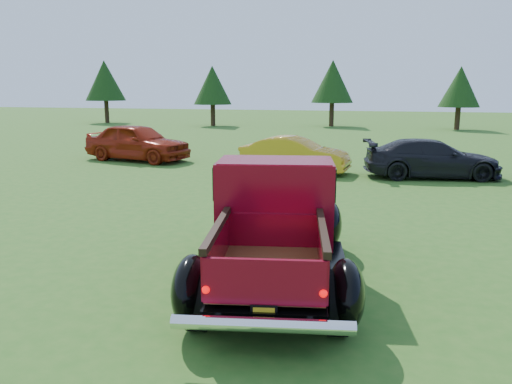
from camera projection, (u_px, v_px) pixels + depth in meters
ground at (282, 255)px, 8.62m from camera, size 120.00×120.00×0.00m
tree_far_west at (105, 81)px, 41.98m from camera, size 3.33×3.33×5.20m
tree_west at (212, 85)px, 38.50m from camera, size 2.94×2.94×4.60m
tree_mid_left at (333, 82)px, 37.98m from camera, size 3.20×3.20×5.00m
tree_mid_right at (460, 87)px, 34.76m from camera, size 2.82×2.82×4.40m
pickup_truck at (275, 220)px, 7.62m from camera, size 2.98×5.05×1.78m
show_car_red at (137, 142)px, 19.92m from camera, size 4.61×2.54×1.49m
show_car_yellow at (295, 155)px, 17.07m from camera, size 3.80×1.60×1.22m
show_car_grey at (432, 159)px, 16.06m from camera, size 4.53×2.51×1.24m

